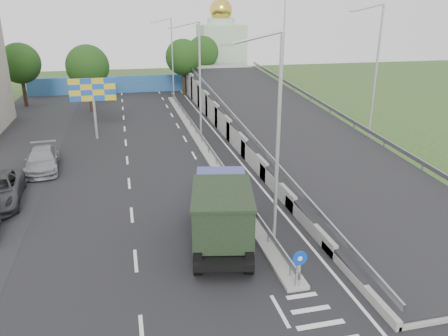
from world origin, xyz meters
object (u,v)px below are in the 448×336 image
object	(u,v)px
lamp_post_mid	(198,74)
church	(221,48)
lamp_post_near	(274,132)
dump_truck	(222,210)
parked_car_d	(42,160)
billboard	(93,93)
sign_bollard	(299,268)
lamp_post_far	(171,54)

from	to	relation	value
lamp_post_mid	church	distance (m)	35.41
lamp_post_near	church	world-z (taller)	church
dump_truck	parked_car_d	xyz separation A→B (m)	(-10.39, 13.38, -0.95)
church	dump_truck	world-z (taller)	church
lamp_post_mid	billboard	size ratio (longest dim) A/B	1.83
sign_bollard	billboard	xyz separation A→B (m)	(-9.00, 25.83, 3.15)
sign_bollard	lamp_post_mid	size ratio (longest dim) A/B	0.17
sign_bollard	dump_truck	bearing A→B (deg)	114.79
lamp_post_far	church	bearing A→B (deg)	54.76
lamp_post_mid	church	xyz separation A→B (m)	(9.89, 34.00, -0.50)
sign_bollard	lamp_post_near	bearing A→B (deg)	88.36
lamp_post_near	sign_bollard	bearing A→B (deg)	-91.64
lamp_post_near	billboard	world-z (taller)	lamp_post_near
lamp_post_mid	lamp_post_far	xyz separation A→B (m)	(0.00, 20.00, 0.00)
dump_truck	billboard	bearing A→B (deg)	119.56
lamp_post_far	sign_bollard	bearing A→B (deg)	-90.14
church	parked_car_d	xyz separation A→B (m)	(-22.55, -39.77, -4.51)
sign_bollard	dump_truck	world-z (taller)	dump_truck
lamp_post_near	lamp_post_far	bearing A→B (deg)	90.00
billboard	church	bearing A→B (deg)	59.30
lamp_post_near	dump_truck	xyz separation A→B (m)	(-2.27, 0.85, -4.06)
church	dump_truck	xyz separation A→B (m)	(-12.16, -53.15, -3.56)
sign_bollard	church	size ratio (longest dim) A/B	0.12
church	lamp_post_near	bearing A→B (deg)	-100.38
lamp_post_far	parked_car_d	distance (m)	29.15
lamp_post_far	parked_car_d	size ratio (longest dim) A/B	1.83
lamp_post_far	billboard	distance (m)	20.24
church	parked_car_d	bearing A→B (deg)	-119.55
parked_car_d	lamp_post_near	bearing A→B (deg)	-52.97
lamp_post_far	church	xyz separation A→B (m)	(9.89, 14.00, -0.50)
billboard	parked_car_d	distance (m)	9.19
billboard	dump_truck	bearing A→B (deg)	-72.08
lamp_post_far	lamp_post_near	bearing A→B (deg)	-90.00
lamp_post_mid	lamp_post_far	distance (m)	20.00
dump_truck	parked_car_d	world-z (taller)	dump_truck
billboard	lamp_post_far	bearing A→B (deg)	63.16
dump_truck	sign_bollard	bearing A→B (deg)	-53.57
lamp_post_far	billboard	xyz separation A→B (m)	(-9.11, -18.00, -1.62)
lamp_post_near	lamp_post_mid	bearing A→B (deg)	90.00
church	dump_truck	bearing A→B (deg)	-102.88
sign_bollard	parked_car_d	size ratio (longest dim) A/B	0.30
church	dump_truck	distance (m)	54.64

